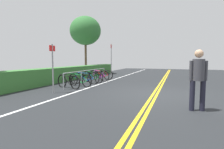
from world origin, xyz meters
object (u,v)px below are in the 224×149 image
bicycle_1 (80,80)px  tree_mid (85,31)px  bicycle_2 (84,78)px  sign_post_far (111,58)px  bicycle_5 (101,75)px  bicycle_3 (92,77)px  sign_post_near (53,64)px  pedestrian (198,76)px  bicycle_4 (99,75)px  bike_rack (88,73)px  bicycle_0 (68,82)px

bicycle_1 → tree_mid: tree_mid is taller
bicycle_2 → sign_post_far: 3.82m
bicycle_1 → bicycle_5: (3.33, 0.20, 0.01)m
bicycle_3 → sign_post_near: size_ratio=0.82×
bicycle_5 → tree_mid: 6.50m
sign_post_near → pedestrian: bearing=-98.2°
bicycle_5 → pedestrian: 8.37m
bicycle_1 → sign_post_far: (4.48, -0.15, 1.21)m
pedestrian → sign_post_near: (0.79, 5.49, 0.27)m
sign_post_far → bicycle_4: bearing=175.5°
bike_rack → bicycle_1: bearing=-173.5°
bicycle_4 → bicycle_1: bearing=-179.9°
bicycle_1 → sign_post_far: bearing=-2.0°
bicycle_3 → sign_post_far: 3.06m
bicycle_2 → pedestrian: pedestrian is taller
sign_post_far → tree_mid: 5.38m
pedestrian → bicycle_4: bearing=45.5°
bicycle_5 → sign_post_near: size_ratio=0.84×
bicycle_1 → tree_mid: 9.02m
bicycle_2 → bicycle_5: bicycle_2 is taller
bike_rack → sign_post_near: size_ratio=2.45×
bicycle_0 → sign_post_far: bearing=-3.6°
bicycle_0 → bicycle_1: bearing=-13.1°
bicycle_0 → bicycle_4: bicycle_4 is taller
bicycle_2 → bicycle_4: 1.61m
bicycle_5 → bike_rack: bearing=-178.5°
bike_rack → sign_post_far: size_ratio=1.96×
tree_mid → pedestrian: bearing=-138.6°
bicycle_2 → sign_post_near: 3.07m
bicycle_4 → sign_post_near: bearing=179.0°
bicycle_0 → tree_mid: size_ratio=0.29×
pedestrian → sign_post_near: 5.55m
bicycle_0 → bicycle_5: 4.12m
sign_post_far → bicycle_1: bearing=178.0°
bicycle_3 → bicycle_0: bearing=177.7°
bicycle_2 → pedestrian: 6.75m
bicycle_5 → sign_post_near: 5.48m
sign_post_near → sign_post_far: 6.56m
bicycle_0 → bicycle_4: size_ratio=0.97×
bicycle_0 → bicycle_3: bearing=-2.3°
bicycle_0 → sign_post_near: (-1.28, -0.10, 0.93)m
bicycle_4 → bicycle_5: size_ratio=0.97×
sign_post_near → bicycle_1: bearing=-2.4°
bicycle_2 → bicycle_3: size_ratio=1.06×
bike_rack → bicycle_4: bike_rack is taller
bicycle_1 → bicycle_3: 1.68m
sign_post_far → bicycle_0: bearing=176.4°
bicycle_2 → tree_mid: 8.24m
tree_mid → bicycle_5: bearing=-139.8°
sign_post_far → bicycle_3: bearing=175.2°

